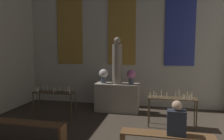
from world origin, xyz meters
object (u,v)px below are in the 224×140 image
(candle_rack_left, at_px, (54,96))
(pew_back_left, at_px, (27,128))
(statue, at_px, (117,62))
(candle_rack_right, at_px, (172,102))
(flower_vase_left, at_px, (103,75))
(pew_back_right, at_px, (167,140))
(flower_vase_right, at_px, (131,76))
(altar, at_px, (117,97))
(person_seated, at_px, (176,120))

(candle_rack_left, xyz_separation_m, pew_back_left, (0.18, -1.72, -0.37))
(statue, relative_size, candle_rack_right, 1.20)
(candle_rack_left, bearing_deg, statue, 32.12)
(flower_vase_left, relative_size, pew_back_right, 0.26)
(flower_vase_right, bearing_deg, pew_back_right, -68.76)
(candle_rack_left, distance_m, pew_back_right, 3.77)
(flower_vase_right, relative_size, pew_back_right, 0.26)
(flower_vase_left, xyz_separation_m, candle_rack_right, (2.23, -1.10, -0.54))
(pew_back_right, bearing_deg, altar, 119.16)
(altar, height_order, flower_vase_left, flower_vase_left)
(altar, distance_m, flower_vase_right, 0.91)
(altar, height_order, pew_back_left, altar)
(pew_back_left, bearing_deg, candle_rack_right, 27.30)
(flower_vase_left, height_order, flower_vase_right, same)
(candle_rack_right, relative_size, pew_back_left, 0.70)
(flower_vase_right, height_order, candle_rack_right, flower_vase_right)
(flower_vase_right, distance_m, person_seated, 3.14)
(flower_vase_left, xyz_separation_m, flower_vase_right, (0.96, 0.00, 0.00))
(flower_vase_left, xyz_separation_m, candle_rack_left, (-1.28, -1.10, -0.54))
(altar, bearing_deg, candle_rack_left, -147.88)
(statue, relative_size, pew_back_left, 0.84)
(statue, bearing_deg, candle_rack_right, -32.17)
(candle_rack_left, distance_m, person_seated, 3.91)
(pew_back_right, distance_m, person_seated, 0.47)
(pew_back_left, bearing_deg, statue, 60.84)
(person_seated, bearing_deg, candle_rack_left, 153.87)
(candle_rack_left, bearing_deg, person_seated, -26.13)
(altar, relative_size, flower_vase_left, 3.06)
(pew_back_right, bearing_deg, candle_rack_left, 152.68)
(person_seated, bearing_deg, pew_back_right, 180.00)
(statue, distance_m, flower_vase_right, 0.65)
(flower_vase_left, distance_m, person_seated, 3.63)
(statue, height_order, person_seated, statue)
(altar, bearing_deg, flower_vase_right, 0.00)
(person_seated, bearing_deg, statue, 121.82)
(flower_vase_right, xyz_separation_m, candle_rack_left, (-2.24, -1.10, -0.54))
(pew_back_right, relative_size, person_seated, 2.68)
(altar, relative_size, statue, 0.94)
(candle_rack_right, bearing_deg, flower_vase_left, 153.69)
(statue, distance_m, flower_vase_left, 0.65)
(candle_rack_left, bearing_deg, altar, 32.12)
(altar, xyz_separation_m, pew_back_right, (1.58, -2.83, -0.14))
(candle_rack_left, relative_size, pew_back_left, 0.70)
(candle_rack_right, distance_m, pew_back_right, 1.77)
(candle_rack_left, relative_size, pew_back_right, 0.70)
(altar, relative_size, candle_rack_right, 1.13)
(flower_vase_right, distance_m, candle_rack_left, 2.55)
(pew_back_left, distance_m, pew_back_right, 3.15)
(person_seated, bearing_deg, candle_rack_right, 89.89)
(altar, bearing_deg, person_seated, -58.18)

